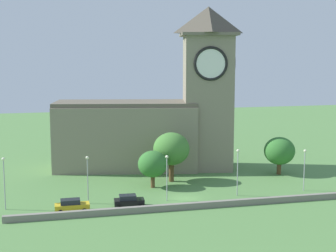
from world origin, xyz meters
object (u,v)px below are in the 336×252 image
streetlamp_east_end (305,163)px  tree_riverside_east (153,164)px  church (160,115)px  tree_churchyard (279,151)px  streetlamp_west_end (4,175)px  streetlamp_west_mid (88,172)px  car_black (129,201)px  streetlamp_east_mid (238,165)px  car_yellow (72,205)px  streetlamp_central (167,170)px  tree_by_tower (171,149)px

streetlamp_east_end → tree_riverside_east: size_ratio=1.10×
church → tree_churchyard: (18.92, -9.30, -5.56)m
streetlamp_west_end → tree_churchyard: (44.21, 9.89, -0.64)m
streetlamp_west_mid → streetlamp_east_end: (32.26, -0.89, -0.19)m
car_black → streetlamp_west_mid: (-5.24, 2.77, 3.66)m
streetlamp_east_mid → tree_churchyard: bearing=42.5°
streetlamp_west_mid → car_yellow: bearing=-126.1°
streetlamp_central → tree_by_tower: (3.18, 10.40, 0.94)m
streetlamp_west_end → tree_churchyard: bearing=12.6°
church → streetlamp_central: (-3.45, -20.22, -5.23)m
tree_by_tower → streetlamp_west_mid: bearing=-147.0°
tree_by_tower → tree_riverside_east: size_ratio=1.39×
church → tree_by_tower: size_ratio=4.14×
streetlamp_west_end → streetlamp_central: bearing=-2.7°
streetlamp_west_mid → tree_riverside_east: (10.39, 6.16, -0.79)m
streetlamp_east_mid → streetlamp_central: bearing=-179.3°
streetlamp_east_mid → car_yellow: bearing=-174.9°
car_black → tree_churchyard: (28.04, 12.44, 3.25)m
streetlamp_west_end → tree_churchyard: 45.30m
car_black → tree_churchyard: size_ratio=0.64×
streetlamp_east_mid → tree_by_tower: size_ratio=0.86×
streetlamp_central → church: bearing=80.3°
streetlamp_west_mid → streetlamp_east_mid: bearing=-3.0°
church → streetlamp_west_end: bearing=-142.8°
streetlamp_west_mid → tree_by_tower: tree_by_tower is taller
car_black → tree_churchyard: bearing=23.9°
church → streetlamp_east_end: church is taller
car_black → church: bearing=67.3°
church → streetlamp_west_mid: bearing=-127.1°
church → car_black: (-9.12, -21.74, -8.81)m
streetlamp_west_end → tree_by_tower: size_ratio=0.88×
car_black → tree_by_tower: (8.84, 11.92, 4.53)m
car_black → tree_riverside_east: size_ratio=0.72×
car_yellow → streetlamp_east_mid: (23.85, 2.14, 3.75)m
car_yellow → streetlamp_central: (13.29, 2.02, 3.55)m
streetlamp_east_mid → streetlamp_east_end: streetlamp_east_mid is taller
streetlamp_west_mid → tree_by_tower: 16.82m
streetlamp_east_end → tree_churchyard: (1.02, 10.57, -0.22)m
tree_by_tower → streetlamp_east_end: bearing=-28.9°
streetlamp_west_mid → streetlamp_east_mid: streetlamp_east_mid is taller
church → streetlamp_central: church is taller
car_yellow → car_black: bearing=3.7°
streetlamp_west_end → tree_by_tower: bearing=20.5°
streetlamp_east_end → streetlamp_west_mid: bearing=178.4°
church → car_black: church is taller
car_black → tree_riverside_east: bearing=60.0°
tree_churchyard → streetlamp_east_mid: bearing=-137.5°
streetlamp_east_mid → tree_riverside_east: size_ratio=1.19×
church → tree_riverside_east: bearing=-107.2°
streetlamp_west_mid → streetlamp_central: (10.90, -1.25, -0.08)m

